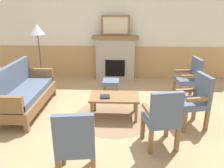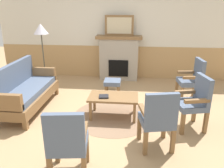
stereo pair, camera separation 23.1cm
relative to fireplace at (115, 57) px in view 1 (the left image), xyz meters
name	(u,v)px [view 1 (the left image)]	position (x,y,z in m)	size (l,w,h in m)	color
ground_plane	(111,115)	(0.00, -2.35, -0.65)	(14.00, 14.00, 0.00)	tan
wall_back	(116,33)	(0.00, 0.25, 0.66)	(7.20, 0.14, 2.70)	silver
fireplace	(115,57)	(0.00, 0.00, 0.00)	(1.30, 0.44, 1.28)	#A39989
framed_picture	(115,26)	(0.00, 0.00, 0.91)	(0.80, 0.04, 0.56)	brown
couch	(25,93)	(-1.81, -2.20, -0.26)	(0.70, 1.80, 0.98)	brown
coffee_table	(114,99)	(0.07, -2.38, -0.27)	(0.96, 0.56, 0.44)	brown
round_rug	(114,116)	(0.07, -2.38, -0.65)	(1.63, 1.63, 0.01)	#896B51
book_on_table	(105,97)	(-0.11, -2.45, -0.20)	(0.18, 0.18, 0.03)	black
footstool	(111,83)	(-0.07, -1.19, -0.37)	(0.40, 0.40, 0.36)	brown
armchair_near_fireplace	(190,77)	(1.79, -1.39, -0.11)	(0.53, 0.53, 0.98)	brown
armchair_by_window_left	(196,98)	(1.54, -2.66, -0.11)	(0.58, 0.58, 0.98)	brown
armchair_front_left	(162,116)	(0.83, -3.37, -0.11)	(0.57, 0.57, 0.98)	brown
armchair_front_center	(75,142)	(-0.35, -4.10, -0.11)	(0.54, 0.54, 0.98)	brown
floor_lamp_by_couch	(37,34)	(-1.86, -0.97, 0.80)	(0.36, 0.36, 1.68)	#332D28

